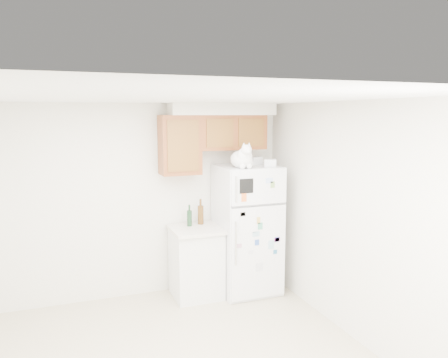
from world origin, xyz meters
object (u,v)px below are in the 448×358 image
cat (243,158)px  base_counter (196,262)px  storage_box_back (255,161)px  bottle_green (189,215)px  storage_box_front (270,163)px  refrigerator (247,229)px  bottle_amber (201,212)px

cat → base_counter: bearing=151.3°
storage_box_back → bottle_green: (-0.88, 0.09, -0.69)m
storage_box_front → bottle_green: bearing=-177.8°
refrigerator → bottle_amber: (-0.58, 0.22, 0.24)m
refrigerator → bottle_green: bearing=166.9°
storage_box_front → bottle_green: size_ratio=0.53×
storage_box_back → storage_box_front: (0.11, -0.24, -0.01)m
storage_box_back → bottle_green: 1.12m
storage_box_front → base_counter: bearing=-173.2°
bottle_green → bottle_amber: size_ratio=0.84×
base_counter → storage_box_front: size_ratio=6.13×
cat → storage_box_front: (0.40, 0.06, -0.08)m
refrigerator → bottle_green: (-0.74, 0.17, 0.21)m
refrigerator → bottle_amber: 0.66m
bottle_amber → storage_box_front: bearing=-24.8°
refrigerator → storage_box_front: size_ratio=11.33×
base_counter → refrigerator: bearing=-6.1°
storage_box_front → bottle_green: (-0.99, 0.33, -0.68)m
refrigerator → base_counter: bearing=173.9°
storage_box_back → storage_box_front: bearing=-89.0°
base_counter → bottle_amber: bearing=52.5°
cat → storage_box_back: bearing=45.0°
refrigerator → base_counter: (-0.69, 0.07, -0.39)m
base_counter → bottle_amber: (0.11, 0.15, 0.63)m
refrigerator → storage_box_front: bearing=-33.2°
storage_box_front → bottle_amber: 1.12m
cat → storage_box_front: cat is taller
base_counter → bottle_amber: bottle_amber is taller
cat → refrigerator: bearing=52.8°
refrigerator → bottle_green: 0.79m
bottle_green → storage_box_front: bearing=-18.5°
bottle_amber → cat: bearing=-46.4°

